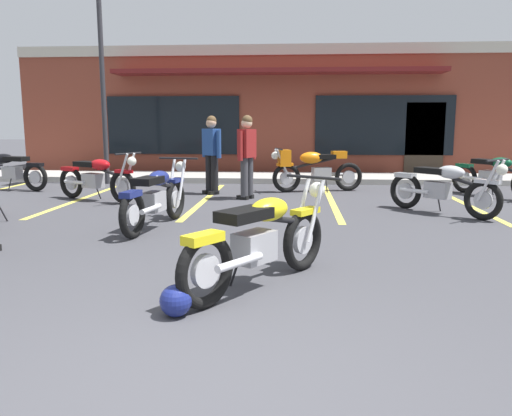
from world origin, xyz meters
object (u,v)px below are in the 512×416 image
motorcycle_red_sportbike (156,196)px  motorcycle_silver_naked (443,187)px  motorcycle_black_cruiser (495,175)px  parking_lot_lamp_post (100,55)px  person_in_shorts_foreground (247,152)px  person_in_black_shirt (212,150)px  motorcycle_foreground_classic (261,238)px  motorcycle_cream_vintage (9,170)px  motorcycle_orange_scrambler (96,178)px  helmet_on_pavement (176,301)px  motorcycle_blue_standard (313,168)px

motorcycle_red_sportbike → motorcycle_silver_naked: 4.74m
motorcycle_black_cruiser → parking_lot_lamp_post: 9.40m
motorcycle_silver_naked → person_in_shorts_foreground: 3.78m
motorcycle_red_sportbike → person_in_black_shirt: bearing=86.3°
person_in_black_shirt → person_in_shorts_foreground: size_ratio=1.00×
motorcycle_foreground_classic → motorcycle_silver_naked: same height
motorcycle_red_sportbike → motorcycle_cream_vintage: 5.99m
motorcycle_orange_scrambler → person_in_shorts_foreground: bearing=9.3°
helmet_on_pavement → parking_lot_lamp_post: 9.89m
parking_lot_lamp_post → motorcycle_silver_naked: bearing=-27.3°
motorcycle_silver_naked → helmet_on_pavement: size_ratio=6.52×
motorcycle_cream_vintage → helmet_on_pavement: motorcycle_cream_vintage is taller
person_in_black_shirt → motorcycle_foreground_classic: bearing=-76.7°
motorcycle_blue_standard → motorcycle_orange_scrambler: bearing=-158.4°
motorcycle_cream_vintage → person_in_black_shirt: (4.74, -0.33, 0.49)m
motorcycle_foreground_classic → motorcycle_blue_standard: size_ratio=0.88×
motorcycle_silver_naked → parking_lot_lamp_post: bearing=152.7°
motorcycle_black_cruiser → motorcycle_orange_scrambler: bearing=-171.7°
motorcycle_black_cruiser → person_in_shorts_foreground: 5.16m
motorcycle_red_sportbike → motorcycle_blue_standard: bearing=59.7°
motorcycle_silver_naked → motorcycle_blue_standard: size_ratio=0.82×
motorcycle_cream_vintage → person_in_black_shirt: 4.78m
person_in_shorts_foreground → motorcycle_orange_scrambler: bearing=-170.7°
motorcycle_silver_naked → motorcycle_orange_scrambler: size_ratio=0.87×
person_in_black_shirt → motorcycle_black_cruiser: bearing=0.1°
motorcycle_red_sportbike → motorcycle_cream_vintage: same height
motorcycle_blue_standard → motorcycle_orange_scrambler: same height
helmet_on_pavement → motorcycle_orange_scrambler: bearing=116.6°
motorcycle_black_cruiser → motorcycle_orange_scrambler: same height
motorcycle_foreground_classic → motorcycle_blue_standard: 6.80m
motorcycle_foreground_classic → person_in_black_shirt: 6.42m
parking_lot_lamp_post → motorcycle_orange_scrambler: bearing=-72.6°
motorcycle_orange_scrambler → person_in_black_shirt: (2.10, 1.15, 0.49)m
person_in_black_shirt → person_in_shorts_foreground: bearing=-39.4°
motorcycle_red_sportbike → person_in_shorts_foreground: bearing=70.2°
helmet_on_pavement → motorcycle_black_cruiser: bearing=54.3°
motorcycle_foreground_classic → motorcycle_black_cruiser: (4.44, 6.24, 0.00)m
motorcycle_red_sportbike → motorcycle_black_cruiser: same height
motorcycle_silver_naked → motorcycle_orange_scrambler: bearing=171.1°
motorcycle_black_cruiser → motorcycle_silver_naked: size_ratio=1.09×
motorcycle_silver_naked → motorcycle_blue_standard: (-2.08, 2.69, 0.07)m
motorcycle_red_sportbike → motorcycle_foreground_classic: bearing=-56.8°
motorcycle_foreground_classic → motorcycle_red_sportbike: 3.12m
motorcycle_orange_scrambler → motorcycle_silver_naked: bearing=-8.9°
person_in_black_shirt → motorcycle_orange_scrambler: bearing=-151.2°
motorcycle_black_cruiser → motorcycle_orange_scrambler: (-8.01, -1.17, 0.00)m
motorcycle_silver_naked → person_in_black_shirt: 4.81m
motorcycle_orange_scrambler → person_in_black_shirt: bearing=28.8°
motorcycle_silver_naked → person_in_black_shirt: (-4.27, 2.15, 0.49)m
motorcycle_black_cruiser → person_in_shorts_foreground: size_ratio=1.10×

